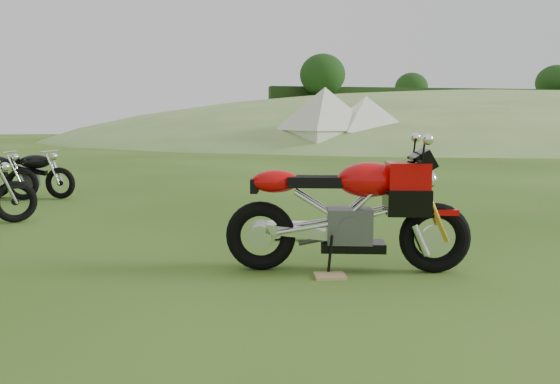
{
  "coord_description": "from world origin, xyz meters",
  "views": [
    {
      "loc": [
        -1.34,
        -5.38,
        1.37
      ],
      "look_at": [
        -0.29,
        0.4,
        0.61
      ],
      "focal_mm": 35.0,
      "sensor_mm": 36.0,
      "label": 1
    }
  ],
  "objects": [
    {
      "name": "sport_motorcycle",
      "position": [
        0.15,
        -0.65,
        0.64
      ],
      "size": [
        2.19,
        1.02,
        1.28
      ],
      "primitive_type": null,
      "rotation": [
        0.0,
        0.0,
        -0.24
      ],
      "color": "#C60707",
      "rests_on": "ground"
    },
    {
      "name": "vintage_moto_c",
      "position": [
        -4.06,
        5.03,
        0.46
      ],
      "size": [
        1.79,
        0.98,
        0.92
      ],
      "primitive_type": null,
      "rotation": [
        0.0,
        0.0,
        -0.35
      ],
      "color": "black",
      "rests_on": "ground"
    },
    {
      "name": "tent_mid",
      "position": [
        5.3,
        19.52,
        1.42
      ],
      "size": [
        4.26,
        4.26,
        2.83
      ],
      "primitive_type": null,
      "rotation": [
        0.0,
        0.0,
        0.39
      ],
      "color": "silver",
      "rests_on": "ground"
    },
    {
      "name": "ground",
      "position": [
        0.0,
        0.0,
        0.0
      ],
      "size": [
        120.0,
        120.0,
        0.0
      ],
      "primitive_type": "plane",
      "color": "#294C10",
      "rests_on": "ground"
    },
    {
      "name": "hillside",
      "position": [
        24.0,
        40.0,
        0.0
      ],
      "size": [
        80.0,
        64.0,
        8.0
      ],
      "primitive_type": "ellipsoid",
      "color": "#6B8E48",
      "rests_on": "ground"
    },
    {
      "name": "tent_right",
      "position": [
        7.3,
        19.49,
        1.3
      ],
      "size": [
        3.27,
        3.27,
        2.6
      ],
      "primitive_type": null,
      "rotation": [
        0.0,
        0.0,
        0.09
      ],
      "color": "white",
      "rests_on": "ground"
    },
    {
      "name": "caravan",
      "position": [
        13.14,
        20.85,
        1.05
      ],
      "size": [
        4.9,
        3.67,
        2.09
      ],
      "primitive_type": null,
      "rotation": [
        0.0,
        0.0,
        -0.43
      ],
      "color": "white",
      "rests_on": "ground"
    },
    {
      "name": "hedgerow",
      "position": [
        24.0,
        40.0,
        0.0
      ],
      "size": [
        36.0,
        1.2,
        8.6
      ],
      "primitive_type": null,
      "color": "#1A3311",
      "rests_on": "ground"
    },
    {
      "name": "plywood_board",
      "position": [
        -0.06,
        -0.82,
        0.01
      ],
      "size": [
        0.29,
        0.25,
        0.02
      ],
      "primitive_type": "cube",
      "rotation": [
        0.0,
        0.0,
        -0.11
      ],
      "color": "tan",
      "rests_on": "ground"
    }
  ]
}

